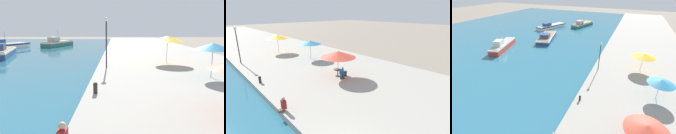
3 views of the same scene
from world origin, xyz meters
The scene contains 7 objects.
quay_promenade centered at (8.00, 37.00, 0.26)m, with size 16.00×90.00×0.52m.
fishing_boat_far centered at (-19.89, 42.52, 0.72)m, with size 6.29×10.90×3.40m.
fishing_boat_distant centered at (-11.36, 49.31, 0.78)m, with size 5.26×9.96×3.75m.
cafe_umbrella_white centered at (8.89, 16.58, 2.82)m, with size 2.97×2.97×2.57m.
cafe_umbrella_striped centered at (7.11, 23.35, 3.04)m, with size 3.42×3.42×2.83m.
mooring_bollard centered at (0.65, 12.34, 0.86)m, with size 0.26×0.26×0.65m.
lamppost centered at (0.90, 20.56, 3.61)m, with size 0.36×0.36×4.56m.
Camera 1 is at (1.82, 0.52, 4.17)m, focal length 35.00 mm.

